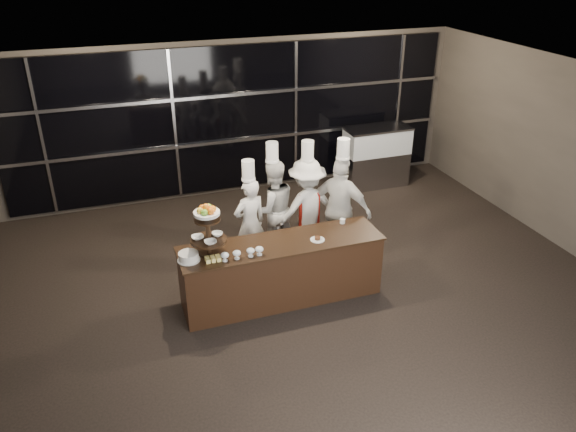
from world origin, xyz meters
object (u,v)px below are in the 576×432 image
object	(u,v)px
chef_b	(273,208)
chef_d	(340,209)
display_stand	(208,227)
display_case	(376,154)
buffet_counter	(282,270)
chef_a	(250,222)
layer_cake	(189,257)
chef_c	(307,207)

from	to	relation	value
chef_b	chef_d	size ratio (longest dim) A/B	0.95
display_stand	display_case	xyz separation A→B (m)	(4.13, 3.24, -0.65)
buffet_counter	chef_a	distance (m)	1.07
buffet_counter	layer_cake	world-z (taller)	layer_cake
display_stand	chef_b	size ratio (longest dim) A/B	0.39
buffet_counter	chef_d	xyz separation A→B (m)	(1.23, 0.78, 0.41)
chef_a	chef_d	size ratio (longest dim) A/B	0.88
display_stand	chef_b	bearing A→B (deg)	44.69
display_stand	display_case	world-z (taller)	display_stand
chef_a	chef_b	distance (m)	0.52
display_stand	buffet_counter	bearing A→B (deg)	0.01
layer_cake	chef_b	size ratio (longest dim) A/B	0.16
layer_cake	chef_c	bearing A→B (deg)	28.94
layer_cake	chef_d	world-z (taller)	chef_d
display_case	chef_a	size ratio (longest dim) A/B	0.75
chef_c	chef_d	bearing A→B (deg)	-35.60
layer_cake	chef_a	size ratio (longest dim) A/B	0.17
display_stand	chef_d	size ratio (longest dim) A/B	0.37
chef_c	chef_d	distance (m)	0.55
display_case	chef_a	world-z (taller)	chef_a
buffet_counter	chef_d	bearing A→B (deg)	32.35
display_case	chef_c	xyz separation A→B (m)	(-2.34, -2.14, 0.14)
buffet_counter	display_stand	distance (m)	1.33
display_stand	display_case	bearing A→B (deg)	38.08
buffet_counter	layer_cake	bearing A→B (deg)	-177.77
buffet_counter	layer_cake	distance (m)	1.38
buffet_counter	layer_cake	xyz separation A→B (m)	(-1.29, -0.05, 0.51)
display_case	chef_b	world-z (taller)	chef_b
buffet_counter	chef_b	size ratio (longest dim) A/B	1.49
chef_a	chef_d	world-z (taller)	chef_d
display_stand	chef_b	world-z (taller)	chef_b
chef_c	buffet_counter	bearing A→B (deg)	-125.78
layer_cake	chef_c	distance (m)	2.38
layer_cake	chef_a	world-z (taller)	chef_a
layer_cake	buffet_counter	bearing A→B (deg)	2.23
display_case	chef_d	distance (m)	3.11
display_case	chef_c	distance (m)	3.18
display_case	chef_a	xyz separation A→B (m)	(-3.30, -2.23, 0.09)
display_stand	chef_d	bearing A→B (deg)	19.29
chef_a	chef_b	world-z (taller)	chef_b
buffet_counter	chef_c	xyz separation A→B (m)	(0.79, 1.10, 0.36)
display_stand	chef_c	xyz separation A→B (m)	(1.79, 1.10, -0.51)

